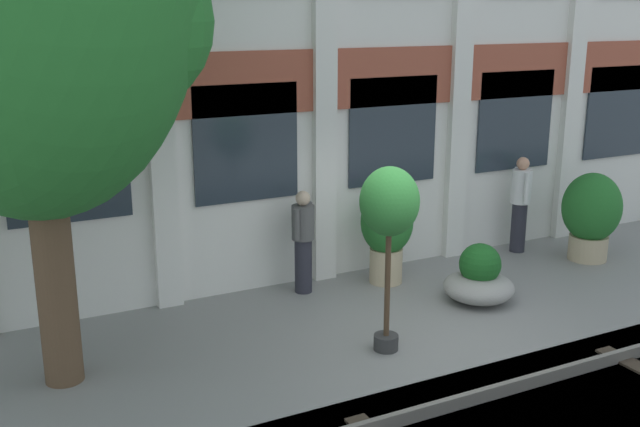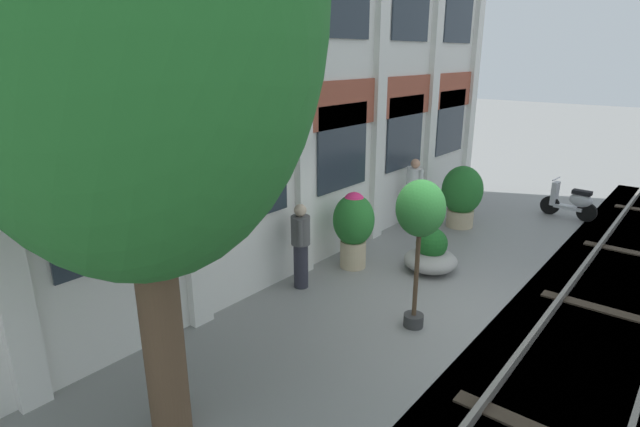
{
  "view_description": "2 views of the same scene",
  "coord_description": "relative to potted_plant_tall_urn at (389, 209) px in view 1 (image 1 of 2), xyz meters",
  "views": [
    {
      "loc": [
        -5.13,
        -7.21,
        4.12
      ],
      "look_at": [
        -0.74,
        1.4,
        1.47
      ],
      "focal_mm": 42.0,
      "sensor_mm": 36.0,
      "label": 1
    },
    {
      "loc": [
        -6.73,
        -3.11,
        4.03
      ],
      "look_at": [
        -1.39,
        1.2,
        1.83
      ],
      "focal_mm": 28.0,
      "sensor_mm": 36.0,
      "label": 2
    }
  ],
  "objects": [
    {
      "name": "apartment_facade",
      "position": [
        0.5,
        2.93,
        2.16
      ],
      "size": [
        15.29,
        0.64,
        8.0
      ],
      "color": "silver",
      "rests_on": "ground"
    },
    {
      "name": "potted_plant_stone_basin",
      "position": [
        1.27,
        2.05,
        -0.93
      ],
      "size": [
        0.81,
        0.81,
        1.53
      ],
      "color": "tan",
      "rests_on": "ground"
    },
    {
      "name": "resident_by_doorway",
      "position": [
        4.14,
        2.31,
        -0.92
      ],
      "size": [
        0.34,
        0.51,
        1.68
      ],
      "rotation": [
        0.0,
        0.0,
        -0.33
      ],
      "color": "#282833",
      "rests_on": "ground"
    },
    {
      "name": "resident_watching_tracks",
      "position": [
        -0.06,
        2.26,
        -0.99
      ],
      "size": [
        0.43,
        0.36,
        1.56
      ],
      "rotation": [
        0.0,
        0.0,
        -0.9
      ],
      "color": "#282833",
      "rests_on": "ground"
    },
    {
      "name": "potted_plant_wide_bowl",
      "position": [
        2.05,
        0.76,
        -1.5
      ],
      "size": [
        1.03,
        1.03,
        0.87
      ],
      "color": "gray",
      "rests_on": "ground"
    },
    {
      "name": "potted_plant_glazed_jar",
      "position": [
        4.9,
        1.43,
        -1.0
      ],
      "size": [
        0.98,
        0.98,
        1.5
      ],
      "color": "tan",
      "rests_on": "ground"
    },
    {
      "name": "ground_plane",
      "position": [
        0.5,
        -0.06,
        -1.82
      ],
      "size": [
        80.0,
        80.0,
        0.0
      ],
      "primitive_type": "plane",
      "color": "gray"
    },
    {
      "name": "potted_plant_tall_urn",
      "position": [
        0.0,
        0.0,
        0.0
      ],
      "size": [
        0.72,
        0.72,
        2.33
      ],
      "color": "#333333",
      "rests_on": "ground"
    }
  ]
}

